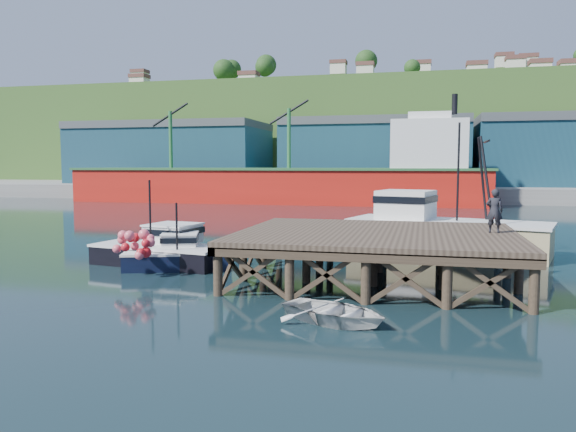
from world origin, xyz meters
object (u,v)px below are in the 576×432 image
(trawler, at_px, (443,227))
(dockworker, at_px, (494,211))
(dinghy, at_px, (335,311))
(boat_navy, at_px, (179,255))
(boat_black, at_px, (163,249))

(trawler, xyz_separation_m, dockworker, (1.86, -7.49, 1.55))
(trawler, height_order, dinghy, trawler)
(trawler, bearing_deg, boat_navy, -132.89)
(dinghy, distance_m, dockworker, 10.23)
(boat_navy, bearing_deg, boat_black, 128.03)
(trawler, relative_size, dinghy, 3.25)
(dinghy, bearing_deg, boat_black, 74.76)
(boat_navy, xyz_separation_m, dockworker, (14.60, 0.35, 2.42))
(dinghy, relative_size, dockworker, 1.90)
(trawler, relative_size, dockworker, 6.17)
(trawler, bearing_deg, dockworker, -60.53)
(trawler, xyz_separation_m, dinghy, (-3.83, -15.55, -1.15))
(boat_navy, xyz_separation_m, boat_black, (-1.25, 0.82, 0.13))
(boat_navy, height_order, trawler, trawler)
(dockworker, bearing_deg, boat_black, 7.31)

